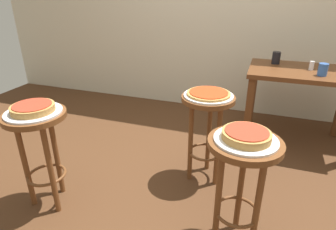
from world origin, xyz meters
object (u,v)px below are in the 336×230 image
at_px(stool_leftside, 207,119).
at_px(cup_far_edge, 276,58).
at_px(pizza_middle, 246,135).
at_px(condiment_shaker, 312,66).
at_px(stool_foreground, 39,139).
at_px(serving_plate_foreground, 34,112).
at_px(stool_middle, 242,170).
at_px(dining_table, 302,83).
at_px(serving_plate_middle, 246,140).
at_px(cup_near_edge, 323,70).
at_px(pizza_leftside, 209,93).
at_px(serving_plate_leftside, 208,95).
at_px(pizza_foreground, 33,108).

relative_size(stool_leftside, cup_far_edge, 6.01).
relative_size(pizza_middle, condiment_shaker, 3.19).
bearing_deg(stool_foreground, pizza_middle, 3.38).
distance_m(stool_foreground, condiment_shaker, 2.30).
bearing_deg(condiment_shaker, stool_foreground, -138.07).
height_order(serving_plate_foreground, stool_middle, serving_plate_foreground).
bearing_deg(serving_plate_foreground, dining_table, 42.48).
bearing_deg(dining_table, stool_leftside, -128.68).
distance_m(serving_plate_middle, condiment_shaker, 1.52).
bearing_deg(stool_foreground, cup_near_edge, 37.61).
relative_size(stool_middle, cup_near_edge, 6.76).
bearing_deg(serving_plate_middle, stool_leftside, 118.61).
distance_m(dining_table, condiment_shaker, 0.17).
xyz_separation_m(serving_plate_foreground, pizza_middle, (1.27, 0.08, 0.03)).
height_order(serving_plate_foreground, cup_near_edge, cup_near_edge).
distance_m(serving_plate_foreground, serving_plate_middle, 1.27).
xyz_separation_m(serving_plate_middle, pizza_leftside, (-0.31, 0.57, 0.02)).
height_order(serving_plate_middle, serving_plate_leftside, same).
distance_m(stool_leftside, dining_table, 1.11).
bearing_deg(cup_near_edge, serving_plate_middle, -111.08).
height_order(stool_foreground, serving_plate_leftside, serving_plate_leftside).
distance_m(stool_middle, cup_far_edge, 1.61).
height_order(serving_plate_middle, dining_table, dining_table).
bearing_deg(condiment_shaker, dining_table, -161.00).
height_order(stool_foreground, serving_plate_foreground, serving_plate_foreground).
xyz_separation_m(cup_far_edge, condiment_shaker, (0.30, -0.13, -0.02)).
relative_size(cup_near_edge, cup_far_edge, 0.89).
bearing_deg(pizza_foreground, pizza_middle, 3.38).
bearing_deg(serving_plate_foreground, condiment_shaker, 41.93).
height_order(serving_plate_middle, stool_leftside, serving_plate_middle).
bearing_deg(dining_table, serving_plate_middle, -104.70).
height_order(cup_near_edge, cup_far_edge, cup_far_edge).
bearing_deg(cup_far_edge, stool_middle, -94.58).
relative_size(serving_plate_middle, stool_leftside, 0.47).
xyz_separation_m(serving_plate_leftside, cup_near_edge, (0.81, 0.71, 0.08)).
xyz_separation_m(stool_foreground, cup_far_edge, (1.40, 1.66, 0.27)).
height_order(pizza_leftside, condiment_shaker, condiment_shaker).
height_order(pizza_leftside, cup_far_edge, cup_far_edge).
height_order(stool_middle, stool_leftside, same).
relative_size(serving_plate_foreground, cup_near_edge, 3.35).
height_order(serving_plate_foreground, pizza_middle, pizza_middle).
bearing_deg(pizza_middle, pizza_foreground, -176.62).
xyz_separation_m(stool_leftside, cup_far_edge, (0.44, 1.01, 0.27)).
bearing_deg(cup_far_edge, condiment_shaker, -23.12).
bearing_deg(stool_leftside, pizza_foreground, -145.94).
distance_m(serving_plate_middle, dining_table, 1.49).
distance_m(stool_foreground, serving_plate_middle, 1.29).
relative_size(pizza_leftside, condiment_shaker, 4.00).
xyz_separation_m(stool_leftside, condiment_shaker, (0.74, 0.88, 0.25)).
bearing_deg(serving_plate_leftside, condiment_shaker, 49.86).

